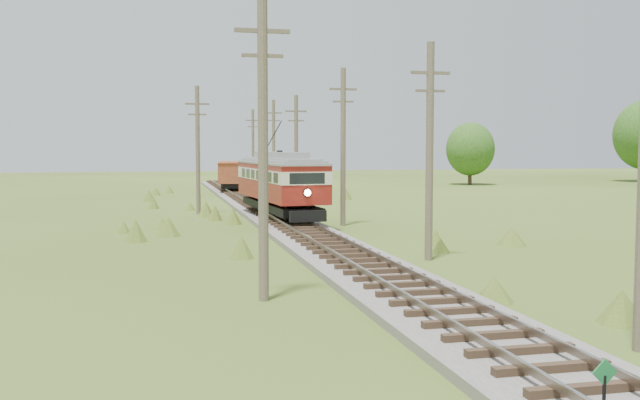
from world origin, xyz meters
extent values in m
cube|color=#605B54|center=(0.00, 34.00, 0.12)|extent=(3.60, 96.00, 0.25)
cube|color=#726659|center=(-0.72, 34.00, 0.48)|extent=(0.08, 96.00, 0.17)
cube|color=#726659|center=(0.72, 34.00, 0.48)|extent=(0.08, 96.00, 0.17)
cube|color=#2D2116|center=(0.00, 34.00, 0.33)|extent=(2.40, 96.00, 0.16)
cylinder|color=black|center=(-0.20, 1.50, 0.40)|extent=(0.06, 0.06, 0.80)
cube|color=#1A7636|center=(-0.20, 1.50, 0.85)|extent=(0.45, 0.03, 0.45)
cube|color=black|center=(0.00, 33.81, 1.00)|extent=(3.16, 11.03, 0.44)
cube|color=maroon|center=(0.00, 33.81, 1.99)|extent=(3.65, 12.00, 1.08)
cube|color=beige|center=(0.00, 33.81, 2.88)|extent=(3.68, 12.06, 0.69)
cube|color=black|center=(0.00, 33.81, 2.88)|extent=(3.67, 11.53, 0.54)
cube|color=maroon|center=(0.00, 33.81, 3.37)|extent=(3.65, 12.00, 0.30)
cube|color=gray|center=(0.00, 33.81, 3.69)|extent=(3.71, 12.12, 0.37)
cube|color=gray|center=(0.00, 33.81, 4.03)|extent=(1.91, 8.94, 0.39)
sphere|color=#FFF2BF|center=(0.46, 27.83, 2.14)|extent=(0.35, 0.35, 0.35)
cylinder|color=black|center=(-0.13, 35.58, 5.14)|extent=(0.41, 4.58, 1.90)
cylinder|color=black|center=(-0.40, 29.29, 0.95)|extent=(0.18, 0.80, 0.79)
cylinder|color=black|center=(1.08, 29.40, 0.95)|extent=(0.18, 0.80, 0.79)
cylinder|color=black|center=(-1.08, 38.21, 0.95)|extent=(0.18, 0.80, 0.79)
cylinder|color=black|center=(0.40, 38.33, 0.95)|extent=(0.18, 0.80, 0.79)
cube|color=black|center=(0.00, 61.71, 0.89)|extent=(2.74, 6.97, 0.47)
cube|color=maroon|center=(0.00, 61.71, 2.07)|extent=(3.32, 7.78, 1.89)
cube|color=maroon|center=(0.00, 61.71, 3.06)|extent=(3.38, 7.93, 0.11)
cylinder|color=black|center=(-0.97, 59.55, 0.94)|extent=(0.20, 0.76, 0.75)
cylinder|color=black|center=(0.44, 59.38, 0.94)|extent=(0.20, 0.76, 0.75)
cylinder|color=black|center=(-0.44, 64.04, 0.94)|extent=(0.20, 0.76, 0.75)
cylinder|color=black|center=(0.97, 63.88, 0.94)|extent=(0.20, 0.76, 0.75)
cone|color=gray|center=(2.42, 48.31, 0.55)|extent=(2.91, 2.91, 1.09)
cone|color=gray|center=(3.15, 47.41, 0.32)|extent=(1.64, 1.64, 0.64)
cylinder|color=brown|center=(3.30, 18.00, 4.30)|extent=(0.30, 0.30, 8.60)
cube|color=brown|center=(3.30, 18.00, 7.40)|extent=(1.60, 0.12, 0.12)
cube|color=brown|center=(3.30, 18.00, 6.70)|extent=(1.20, 0.10, 0.10)
cylinder|color=brown|center=(3.20, 31.00, 4.50)|extent=(0.30, 0.30, 9.00)
cube|color=brown|center=(3.20, 31.00, 7.80)|extent=(1.60, 0.12, 0.12)
cube|color=brown|center=(3.20, 31.00, 7.10)|extent=(1.20, 0.10, 0.10)
cylinder|color=brown|center=(3.00, 44.00, 4.20)|extent=(0.30, 0.30, 8.40)
cube|color=brown|center=(3.00, 44.00, 7.20)|extent=(1.60, 0.12, 0.12)
cube|color=brown|center=(3.00, 44.00, 6.50)|extent=(1.20, 0.10, 0.10)
cylinder|color=brown|center=(3.40, 57.00, 4.45)|extent=(0.30, 0.30, 8.90)
cube|color=brown|center=(3.40, 57.00, 7.70)|extent=(1.60, 0.12, 0.12)
cube|color=brown|center=(3.40, 57.00, 7.00)|extent=(1.20, 0.10, 0.10)
cylinder|color=brown|center=(3.20, 70.00, 4.35)|extent=(0.30, 0.30, 8.70)
cube|color=brown|center=(3.20, 70.00, 7.50)|extent=(1.60, 0.12, 0.12)
cube|color=brown|center=(3.20, 70.00, 6.80)|extent=(1.20, 0.10, 0.10)
cylinder|color=brown|center=(-4.20, 12.00, 4.50)|extent=(0.30, 0.30, 9.00)
cube|color=brown|center=(-4.20, 12.00, 7.80)|extent=(1.60, 0.12, 0.12)
cube|color=brown|center=(-4.20, 12.00, 7.10)|extent=(1.20, 0.10, 0.10)
cylinder|color=brown|center=(-4.50, 40.00, 4.30)|extent=(0.30, 0.30, 8.60)
cube|color=brown|center=(-4.50, 40.00, 7.40)|extent=(1.60, 0.12, 0.12)
cube|color=brown|center=(-4.50, 40.00, 6.70)|extent=(1.20, 0.10, 0.10)
cylinder|color=#38281C|center=(30.00, 72.00, 1.26)|extent=(0.50, 0.50, 2.52)
ellipsoid|color=#1F4F17|center=(30.00, 72.00, 4.34)|extent=(5.88, 5.88, 6.47)
camera|label=1|loc=(-7.20, -8.44, 4.46)|focal=40.00mm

